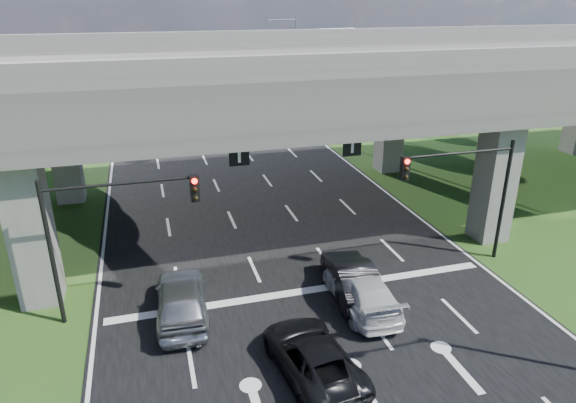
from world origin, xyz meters
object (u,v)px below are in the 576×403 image
streetlight_beyond (292,57)px  car_dark (351,277)px  signal_left (108,221)px  car_silver (182,299)px  streetlight_far (349,79)px  signal_right (467,182)px  car_white (361,290)px  car_trailing (313,357)px

streetlight_beyond → car_dark: streetlight_beyond is taller
signal_left → car_silver: bearing=-21.3°
streetlight_far → signal_right: bearing=-96.5°
car_dark → car_white: (0.05, -0.98, -0.04)m
signal_left → streetlight_beyond: size_ratio=0.60×
car_dark → car_trailing: 5.44m
car_dark → car_white: size_ratio=0.93×
streetlight_beyond → signal_right: bearing=-93.6°
signal_right → streetlight_far: size_ratio=0.60×
streetlight_far → car_white: bearing=-110.4°
signal_right → car_trailing: 11.33m
car_silver → car_white: (7.25, -1.20, -0.10)m
signal_right → streetlight_far: bearing=83.5°
car_silver → car_trailing: (3.98, -4.60, -0.16)m
car_dark → car_trailing: bearing=60.2°
car_dark → car_white: 0.99m
car_white → car_trailing: bearing=48.4°
streetlight_far → car_silver: size_ratio=2.00×
car_trailing → signal_left: bearing=-47.5°
signal_left → car_dark: size_ratio=1.25×
streetlight_beyond → car_silver: bearing=-112.7°
signal_right → car_silver: size_ratio=1.20×
streetlight_far → car_white: streetlight_far is taller
car_silver → car_trailing: bearing=134.4°
signal_left → car_trailing: 9.15m
car_white → streetlight_far: bearing=-108.2°
streetlight_far → car_silver: 26.57m
signal_right → car_dark: signal_right is taller
car_silver → car_trailing: car_silver is taller
signal_left → car_dark: bearing=-6.9°
signal_right → car_trailing: signal_right is taller
signal_left → car_trailing: signal_left is taller
car_silver → car_white: bearing=174.1°
car_silver → streetlight_beyond: bearing=-109.2°
car_dark → car_trailing: (-3.22, -4.39, -0.10)m
streetlight_beyond → streetlight_far: bearing=-90.0°
streetlight_beyond → car_white: streetlight_beyond is taller
streetlight_beyond → car_white: (-8.25, -38.20, -5.07)m
streetlight_far → car_trailing: 28.54m
streetlight_beyond → car_dark: bearing=-102.6°
signal_left → signal_right: bearing=0.0°
car_white → car_trailing: car_white is taller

